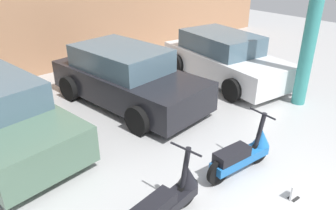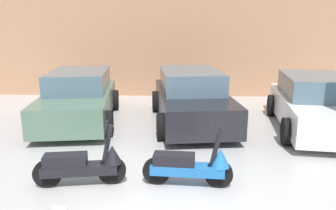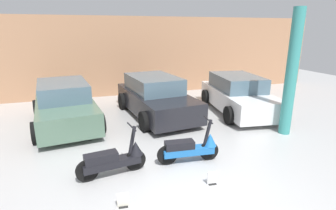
{
  "view_description": "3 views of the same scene",
  "coord_description": "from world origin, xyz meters",
  "px_view_note": "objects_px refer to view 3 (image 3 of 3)",
  "views": [
    {
      "loc": [
        -3.66,
        -1.65,
        3.49
      ],
      "look_at": [
        0.06,
        2.65,
        0.75
      ],
      "focal_mm": 35.0,
      "sensor_mm": 36.0,
      "label": 1
    },
    {
      "loc": [
        0.12,
        -3.82,
        2.52
      ],
      "look_at": [
        -0.12,
        2.91,
        0.88
      ],
      "focal_mm": 35.0,
      "sensor_mm": 36.0,
      "label": 2
    },
    {
      "loc": [
        -1.83,
        -4.03,
        2.94
      ],
      "look_at": [
        0.36,
        2.91,
        0.84
      ],
      "focal_mm": 28.0,
      "sensor_mm": 36.0,
      "label": 3
    }
  ],
  "objects_px": {
    "car_rear_center": "(155,97)",
    "placard_near_left_scooter": "(123,201)",
    "scooter_front_right": "(191,147)",
    "scooter_front_left": "(115,159)",
    "car_rear_right": "(238,95)",
    "car_rear_left": "(65,105)",
    "support_column_side": "(291,74)",
    "placard_near_right_scooter": "(212,179)"
  },
  "relations": [
    {
      "from": "car_rear_right",
      "to": "placard_near_left_scooter",
      "type": "xyz_separation_m",
      "value": [
        -4.85,
        -4.23,
        -0.52
      ]
    },
    {
      "from": "scooter_front_right",
      "to": "car_rear_center",
      "type": "relative_size",
      "value": 0.34
    },
    {
      "from": "car_rear_left",
      "to": "support_column_side",
      "type": "distance_m",
      "value": 6.86
    },
    {
      "from": "placard_near_left_scooter",
      "to": "car_rear_left",
      "type": "bearing_deg",
      "value": 103.7
    },
    {
      "from": "scooter_front_left",
      "to": "car_rear_left",
      "type": "xyz_separation_m",
      "value": [
        -1.15,
        3.63,
        0.28
      ]
    },
    {
      "from": "car_rear_right",
      "to": "support_column_side",
      "type": "bearing_deg",
      "value": 11.5
    },
    {
      "from": "scooter_front_left",
      "to": "car_rear_left",
      "type": "relative_size",
      "value": 0.35
    },
    {
      "from": "car_rear_left",
      "to": "car_rear_right",
      "type": "distance_m",
      "value": 6.02
    },
    {
      "from": "scooter_front_left",
      "to": "car_rear_right",
      "type": "xyz_separation_m",
      "value": [
        4.85,
        3.14,
        0.27
      ]
    },
    {
      "from": "scooter_front_left",
      "to": "placard_near_left_scooter",
      "type": "relative_size",
      "value": 5.62
    },
    {
      "from": "car_rear_left",
      "to": "car_rear_right",
      "type": "height_order",
      "value": "car_rear_left"
    },
    {
      "from": "scooter_front_right",
      "to": "car_rear_right",
      "type": "height_order",
      "value": "car_rear_right"
    },
    {
      "from": "car_rear_center",
      "to": "placard_near_left_scooter",
      "type": "xyz_separation_m",
      "value": [
        -1.84,
        -4.73,
        -0.54
      ]
    },
    {
      "from": "scooter_front_left",
      "to": "car_rear_center",
      "type": "bearing_deg",
      "value": 54.33
    },
    {
      "from": "scooter_front_right",
      "to": "car_rear_right",
      "type": "relative_size",
      "value": 0.36
    },
    {
      "from": "car_rear_left",
      "to": "car_rear_center",
      "type": "bearing_deg",
      "value": 82.8
    },
    {
      "from": "scooter_front_left",
      "to": "support_column_side",
      "type": "bearing_deg",
      "value": 0.59
    },
    {
      "from": "car_rear_right",
      "to": "placard_near_left_scooter",
      "type": "bearing_deg",
      "value": -41.34
    },
    {
      "from": "placard_near_left_scooter",
      "to": "support_column_side",
      "type": "xyz_separation_m",
      "value": [
        5.01,
        1.93,
        1.65
      ]
    },
    {
      "from": "car_rear_left",
      "to": "car_rear_center",
      "type": "relative_size",
      "value": 0.98
    },
    {
      "from": "scooter_front_left",
      "to": "scooter_front_right",
      "type": "distance_m",
      "value": 1.72
    },
    {
      "from": "scooter_front_right",
      "to": "scooter_front_left",
      "type": "bearing_deg",
      "value": -174.28
    },
    {
      "from": "car_rear_left",
      "to": "support_column_side",
      "type": "height_order",
      "value": "support_column_side"
    },
    {
      "from": "scooter_front_right",
      "to": "car_rear_left",
      "type": "relative_size",
      "value": 0.35
    },
    {
      "from": "scooter_front_left",
      "to": "car_rear_center",
      "type": "relative_size",
      "value": 0.35
    },
    {
      "from": "car_rear_left",
      "to": "placard_near_left_scooter",
      "type": "bearing_deg",
      "value": 6.26
    },
    {
      "from": "car_rear_center",
      "to": "car_rear_left",
      "type": "bearing_deg",
      "value": -96.65
    },
    {
      "from": "placard_near_left_scooter",
      "to": "support_column_side",
      "type": "relative_size",
      "value": 0.07
    },
    {
      "from": "scooter_front_left",
      "to": "placard_near_right_scooter",
      "type": "bearing_deg",
      "value": -36.45
    },
    {
      "from": "car_rear_left",
      "to": "car_rear_right",
      "type": "bearing_deg",
      "value": 77.96
    },
    {
      "from": "car_rear_center",
      "to": "placard_near_left_scooter",
      "type": "distance_m",
      "value": 5.1
    },
    {
      "from": "car_rear_center",
      "to": "support_column_side",
      "type": "xyz_separation_m",
      "value": [
        3.18,
        -2.8,
        1.1
      ]
    },
    {
      "from": "placard_near_right_scooter",
      "to": "support_column_side",
      "type": "bearing_deg",
      "value": 28.56
    },
    {
      "from": "car_rear_left",
      "to": "placard_near_right_scooter",
      "type": "height_order",
      "value": "car_rear_left"
    },
    {
      "from": "scooter_front_right",
      "to": "car_rear_center",
      "type": "bearing_deg",
      "value": 92.58
    },
    {
      "from": "scooter_front_right",
      "to": "placard_near_left_scooter",
      "type": "relative_size",
      "value": 5.58
    },
    {
      "from": "car_rear_right",
      "to": "placard_near_right_scooter",
      "type": "xyz_separation_m",
      "value": [
        -3.08,
        -4.07,
        -0.52
      ]
    },
    {
      "from": "car_rear_center",
      "to": "car_rear_right",
      "type": "xyz_separation_m",
      "value": [
        3.02,
        -0.5,
        -0.02
      ]
    },
    {
      "from": "car_rear_right",
      "to": "car_rear_center",
      "type": "bearing_deg",
      "value": -91.76
    },
    {
      "from": "placard_near_left_scooter",
      "to": "placard_near_right_scooter",
      "type": "bearing_deg",
      "value": 5.29
    },
    {
      "from": "support_column_side",
      "to": "car_rear_center",
      "type": "bearing_deg",
      "value": 138.57
    },
    {
      "from": "support_column_side",
      "to": "placard_near_right_scooter",
      "type": "bearing_deg",
      "value": -151.44
    }
  ]
}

